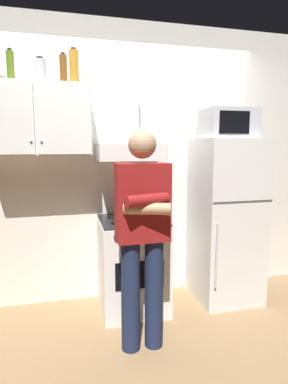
% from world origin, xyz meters
% --- Properties ---
extents(ground_plane, '(7.00, 7.00, 0.00)m').
position_xyz_m(ground_plane, '(0.00, 0.00, 0.00)').
color(ground_plane, olive).
extents(back_wall_tiled, '(4.80, 0.10, 2.70)m').
position_xyz_m(back_wall_tiled, '(0.00, 0.60, 1.35)').
color(back_wall_tiled, silver).
rests_on(back_wall_tiled, ground_plane).
extents(upper_cabinet, '(0.90, 0.37, 0.60)m').
position_xyz_m(upper_cabinet, '(-0.85, 0.37, 1.75)').
color(upper_cabinet, white).
extents(stove_oven, '(0.60, 0.62, 0.87)m').
position_xyz_m(stove_oven, '(-0.05, 0.25, 0.43)').
color(stove_oven, white).
rests_on(stove_oven, ground_plane).
extents(range_hood, '(0.60, 0.44, 0.75)m').
position_xyz_m(range_hood, '(-0.05, 0.38, 1.60)').
color(range_hood, white).
extents(refrigerator, '(0.60, 0.62, 1.60)m').
position_xyz_m(refrigerator, '(0.90, 0.25, 0.80)').
color(refrigerator, silver).
rests_on(refrigerator, ground_plane).
extents(microwave, '(0.48, 0.37, 0.28)m').
position_xyz_m(microwave, '(0.90, 0.27, 1.74)').
color(microwave, '#B7BABF').
rests_on(microwave, refrigerator).
extents(person_standing, '(0.38, 0.33, 1.64)m').
position_xyz_m(person_standing, '(-0.10, -0.36, 0.90)').
color(person_standing, '#192342').
rests_on(person_standing, ground_plane).
extents(bottle_olive_oil, '(0.06, 0.06, 0.26)m').
position_xyz_m(bottle_olive_oil, '(-1.03, 0.35, 2.17)').
color(bottle_olive_oil, '#4C6B19').
rests_on(bottle_olive_oil, upper_cabinet).
extents(bottle_beer_brown, '(0.06, 0.06, 0.25)m').
position_xyz_m(bottle_beer_brown, '(-0.62, 0.35, 2.17)').
color(bottle_beer_brown, brown).
rests_on(bottle_beer_brown, upper_cabinet).
extents(bottle_canister_steel, '(0.10, 0.10, 0.22)m').
position_xyz_m(bottle_canister_steel, '(-0.81, 0.37, 2.15)').
color(bottle_canister_steel, '#B2B5BA').
rests_on(bottle_canister_steel, upper_cabinet).
extents(bottle_liquor_amber, '(0.08, 0.08, 0.31)m').
position_xyz_m(bottle_liquor_amber, '(-0.53, 0.39, 2.20)').
color(bottle_liquor_amber, '#B7721E').
rests_on(bottle_liquor_amber, upper_cabinet).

